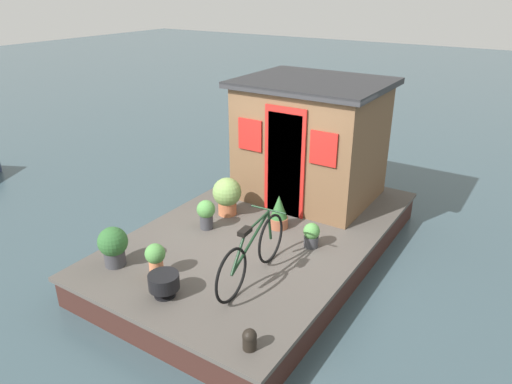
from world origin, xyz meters
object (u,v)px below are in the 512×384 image
Objects in this scene: potted_plant_ivy at (227,195)px; bicycle at (252,253)px; potted_plant_mint at (311,235)px; potted_plant_rosemary at (206,213)px; potted_plant_basil at (113,245)px; houseboat_cabin at (311,140)px; potted_plant_geranium at (279,212)px; potted_plant_succulent at (155,258)px; charcoal_grill at (164,282)px; mooring_bollard at (250,339)px.

bicycle is at bearing -134.45° from potted_plant_ivy.
potted_plant_ivy is 1.66m from potted_plant_mint.
potted_plant_rosemary reaches higher than potted_plant_mint.
potted_plant_ivy reaches higher than potted_plant_basil.
potted_plant_ivy is (1.36, 1.38, -0.03)m from bicycle.
potted_plant_geranium is at bearing -172.61° from houseboat_cabin.
potted_plant_succulent is at bearing 161.67° from potted_plant_geranium.
charcoal_grill is (-2.24, -0.68, -0.16)m from potted_plant_ivy.
potted_plant_ivy is at bearing 93.36° from potted_plant_geranium.
potted_plant_succulent reaches higher than potted_plant_mint.
potted_plant_rosemary is 1.79m from charcoal_grill.
mooring_bollard is at bearing -98.50° from potted_plant_basil.
potted_plant_succulent is 2.23m from potted_plant_mint.
mooring_bollard is at bearing -105.25° from potted_plant_succulent.
potted_plant_basil is at bearing 165.73° from potted_plant_rosemary.
bicycle reaches higher than potted_plant_mint.
mooring_bollard is (-0.21, -1.38, -0.07)m from charcoal_grill.
potted_plant_basil is 2.46m from mooring_bollard.
potted_plant_succulent reaches higher than mooring_bollard.
potted_plant_rosemary is (-2.00, 0.75, -0.78)m from houseboat_cabin.
bicycle is at bearing 167.24° from potted_plant_mint.
potted_plant_geranium reaches higher than mooring_bollard.
potted_plant_mint reaches higher than mooring_bollard.
potted_plant_rosemary is 1.23× the size of charcoal_grill.
potted_plant_rosemary is 2.77m from mooring_bollard.
potted_plant_basil reaches higher than mooring_bollard.
potted_plant_ivy is 2.62× the size of mooring_bollard.
bicycle is 1.48m from potted_plant_geranium.
charcoal_grill is (-3.67, 0.09, -0.84)m from houseboat_cabin.
potted_plant_rosemary is at bearing 47.54° from mooring_bollard.
charcoal_grill is at bearing -125.01° from potted_plant_succulent.
bicycle is 1.15m from charcoal_grill.
potted_plant_basil is 2.51m from potted_plant_geranium.
bicycle is 2.68× the size of potted_plant_ivy.
potted_plant_mint is (-0.26, -0.70, -0.07)m from potted_plant_geranium.
potted_plant_geranium is (0.63, -0.93, -0.00)m from potted_plant_rosemary.
charcoal_grill is at bearing 141.49° from bicycle.
potted_plant_rosemary is 0.74× the size of potted_plant_ivy.
potted_plant_basil is at bearing 112.61° from bicycle.
potted_plant_mint is at bearing -151.78° from houseboat_cabin.
mooring_bollard is (-3.87, -1.29, -0.92)m from houseboat_cabin.
houseboat_cabin is 1.59m from potted_plant_geranium.
potted_plant_rosemary is 1.13m from potted_plant_geranium.
bicycle is 3.04× the size of potted_plant_basil.
bicycle is 4.60× the size of potted_plant_mint.
charcoal_grill is (-0.88, 0.70, -0.19)m from bicycle.
potted_plant_mint is 1.53× the size of mooring_bollard.
potted_plant_succulent is at bearing 171.76° from houseboat_cabin.
houseboat_cabin is 3.51m from potted_plant_succulent.
charcoal_grill is (-2.30, 0.27, -0.06)m from potted_plant_geranium.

